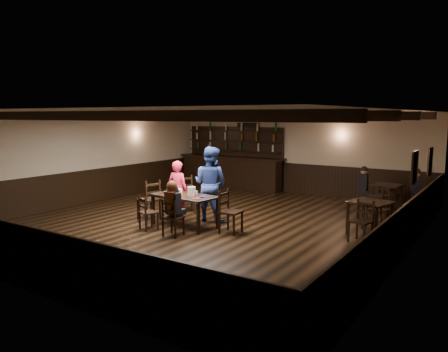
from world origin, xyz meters
The scene contains 25 objects.
ground centered at (0.00, 0.00, 0.00)m, with size 10.00×10.00×0.00m, color black.
room_shell centered at (0.01, 0.04, 1.75)m, with size 9.02×10.02×2.71m.
dining_table centered at (-0.31, -0.68, 0.67)m, with size 1.64×0.93×0.75m.
chair_near_left centered at (-0.86, -1.42, 0.46)m, with size 0.47×0.46×0.79m.
chair_near_right centered at (0.00, -1.55, 0.48)m, with size 0.40×0.39×0.82m.
chair_end_left centered at (-1.44, -0.63, 0.59)m, with size 0.54×0.56×1.01m.
chair_end_right centered at (0.83, -0.58, 0.56)m, with size 0.45×0.47×0.96m.
chair_far_pushed centered at (-1.34, 0.63, 0.58)m, with size 0.64×0.64×0.99m.
woman_pink centered at (-0.91, -0.20, 0.75)m, with size 0.54×0.36×1.49m, color #FF2E4B.
man_blue centered at (-0.13, 0.11, 0.93)m, with size 0.90×0.70×1.86m, color navy.
seated_person centered at (0.00, -1.49, 0.81)m, with size 0.32×0.48×0.79m.
cake centered at (-0.77, -0.63, 0.79)m, with size 0.26×0.26×0.08m.
plate_stack_a centered at (-0.43, -0.77, 0.83)m, with size 0.16×0.16×0.15m, color white.
plate_stack_b centered at (-0.12, -0.66, 0.86)m, with size 0.18×0.18×0.22m, color white.
tea_light centered at (-0.25, -0.57, 0.78)m, with size 0.05×0.05×0.06m.
salt_shaker centered at (0.08, -0.84, 0.79)m, with size 0.03×0.03×0.08m, color silver.
pepper_shaker centered at (0.07, -0.78, 0.79)m, with size 0.03×0.03×0.08m, color #A5A8AD.
drink_glass centered at (-0.04, -0.60, 0.81)m, with size 0.08×0.08×0.12m, color silver.
menu_red centered at (0.18, -0.78, 0.75)m, with size 0.30×0.21×0.00m, color maroon.
menu_blue centered at (0.18, -0.65, 0.75)m, with size 0.29×0.21×0.00m, color #101B54.
bar_counter centered at (-2.41, 4.72, 0.73)m, with size 4.09×0.70×2.20m.
back_table_a centered at (3.53, 0.97, 0.65)m, with size 0.99×0.99×0.75m.
back_table_b centered at (3.27, 3.63, 0.64)m, with size 0.78×0.78×0.75m.
bg_patron_left centered at (2.62, 3.69, 0.83)m, with size 0.26×0.38×0.73m.
bg_patron_right centered at (3.95, 3.86, 0.84)m, with size 0.33×0.41×0.75m.
Camera 1 is at (6.00, -8.59, 2.60)m, focal length 35.00 mm.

